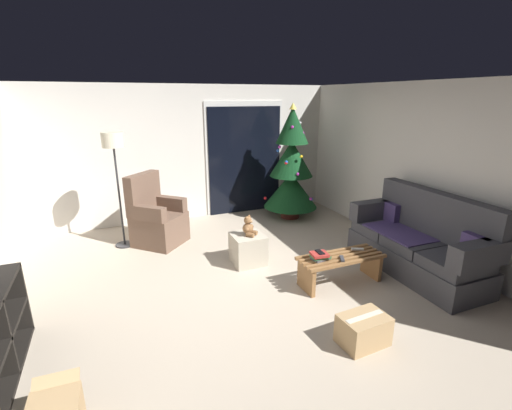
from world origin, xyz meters
name	(u,v)px	position (x,y,z in m)	size (l,w,h in m)	color
ground_plane	(248,290)	(0.00, 0.00, 0.00)	(7.00, 7.00, 0.00)	#B2A38E
wall_back	(189,153)	(0.00, 3.06, 1.25)	(5.72, 0.12, 2.50)	silver
wall_right	(434,172)	(2.86, 0.00, 1.25)	(0.12, 6.00, 2.50)	silver
patio_door_frame	(245,158)	(1.11, 2.99, 1.10)	(1.60, 0.02, 2.20)	silver
patio_door_glass	(245,161)	(1.11, 2.97, 1.05)	(1.50, 0.02, 2.10)	black
couch	(420,243)	(2.32, -0.40, 0.40)	(0.81, 1.95, 1.08)	#3D3D42
coffee_table	(340,265)	(1.14, -0.28, 0.25)	(1.10, 0.40, 0.38)	olive
remote_graphite	(342,259)	(1.09, -0.37, 0.39)	(0.04, 0.16, 0.02)	#333338
remote_white	(358,249)	(1.44, -0.22, 0.39)	(0.04, 0.16, 0.02)	silver
book_stack	(320,256)	(0.84, -0.27, 0.42)	(0.24, 0.21, 0.09)	#4C4C51
cell_phone	(320,252)	(0.84, -0.26, 0.47)	(0.07, 0.14, 0.01)	black
christmas_tree	(291,169)	(1.77, 2.26, 0.96)	(1.03, 1.03, 2.18)	#4C1E19
armchair	(157,219)	(-0.81, 1.94, 0.40)	(0.97, 0.97, 1.13)	brown
floor_lamp	(114,151)	(-1.32, 2.04, 1.51)	(0.32, 0.32, 1.78)	#2D2D30
ottoman	(248,249)	(0.28, 0.70, 0.21)	(0.44, 0.44, 0.42)	#B2A893
teddy_bear_chestnut	(249,227)	(0.29, 0.69, 0.54)	(0.21, 0.22, 0.29)	brown
cardboard_box_taped_mid_floor	(363,330)	(0.66, -1.34, 0.15)	(0.47, 0.34, 0.30)	tan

